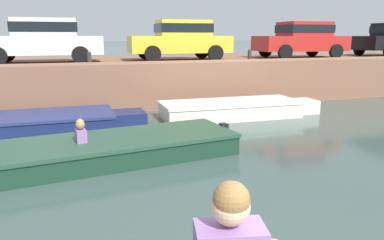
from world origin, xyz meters
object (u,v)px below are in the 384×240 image
mooring_bollard_mid (89,57)px  boat_moored_west_navy (32,123)px  motorboat_passing (107,150)px  mooring_bollard_east (250,55)px  car_left_inner_white (43,39)px  boat_moored_central_cream (237,109)px  car_right_inner_red (302,38)px  car_centre_yellow (181,38)px

mooring_bollard_mid → boat_moored_west_navy: bearing=-132.4°
boat_moored_west_navy → motorboat_passing: size_ratio=0.94×
motorboat_passing → mooring_bollard_east: (5.92, 5.22, 1.67)m
motorboat_passing → mooring_bollard_east: bearing=41.4°
motorboat_passing → mooring_bollard_mid: bearing=89.9°
car_left_inner_white → boat_moored_central_cream: bearing=-30.1°
motorboat_passing → car_right_inner_red: (9.13, 6.64, 2.27)m
car_centre_yellow → boat_moored_west_navy: bearing=-147.9°
car_left_inner_white → car_right_inner_red: bearing=-0.0°
car_right_inner_red → mooring_bollard_east: bearing=-156.1°
motorboat_passing → boat_moored_central_cream: bearing=35.3°
car_centre_yellow → mooring_bollard_mid: 3.91m
car_centre_yellow → mooring_bollard_east: (2.32, -1.43, -0.61)m
boat_moored_west_navy → mooring_bollard_east: bearing=14.1°
boat_moored_west_navy → car_right_inner_red: bearing=17.1°
car_centre_yellow → mooring_bollard_east: car_centre_yellow is taller
car_centre_yellow → motorboat_passing: bearing=-118.4°
mooring_bollard_mid → mooring_bollard_east: size_ratio=1.00×
mooring_bollard_mid → mooring_bollard_east: 5.91m
mooring_bollard_east → boat_moored_central_cream: bearing=-125.0°
motorboat_passing → car_centre_yellow: (3.59, 6.64, 2.27)m
boat_moored_central_cream → car_centre_yellow: 4.22m
boat_moored_west_navy → boat_moored_central_cream: boat_moored_central_cream is taller
car_right_inner_red → car_left_inner_white: bearing=180.0°
car_centre_yellow → car_right_inner_red: size_ratio=1.00×
mooring_bollard_mid → car_centre_yellow: bearing=21.7°
car_centre_yellow → car_right_inner_red: (5.54, -0.00, 0.00)m
motorboat_passing → mooring_bollard_mid: mooring_bollard_mid is taller
mooring_bollard_mid → mooring_bollard_east: (5.91, 0.00, 0.00)m
boat_moored_west_navy → mooring_bollard_mid: mooring_bollard_mid is taller
car_right_inner_red → mooring_bollard_east: (-3.22, -1.43, -0.61)m
boat_moored_central_cream → car_right_inner_red: bearing=36.7°
boat_moored_west_navy → motorboat_passing: bearing=-61.9°
motorboat_passing → boat_moored_west_navy: bearing=118.1°
car_left_inner_white → car_centre_yellow: bearing=-0.0°
car_left_inner_white → motorboat_passing: bearing=-77.5°
car_left_inner_white → car_right_inner_red: (10.61, -0.00, -0.00)m
motorboat_passing → car_left_inner_white: size_ratio=1.50×
boat_moored_west_navy → boat_moored_central_cream: 6.25m
boat_moored_west_navy → mooring_bollard_east: (7.67, 1.93, 1.68)m
car_left_inner_white → mooring_bollard_east: (7.39, -1.43, -0.61)m
car_left_inner_white → mooring_bollard_mid: 2.14m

